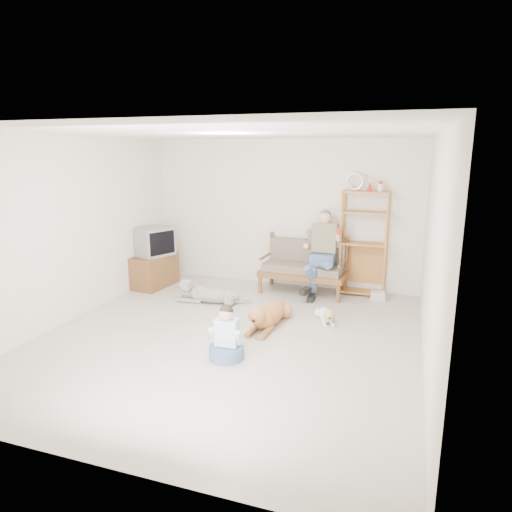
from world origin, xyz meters
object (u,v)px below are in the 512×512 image
(etagere, at_px, (364,242))
(tv_stand, at_px, (154,271))
(golden_retriever, at_px, (268,315))
(loveseat, at_px, (304,265))

(etagere, relative_size, tv_stand, 2.26)
(tv_stand, xyz_separation_m, golden_retriever, (2.61, -1.23, -0.13))
(loveseat, xyz_separation_m, tv_stand, (-2.73, -0.57, -0.19))
(etagere, bearing_deg, tv_stand, -168.78)
(loveseat, bearing_deg, etagere, 12.85)
(tv_stand, distance_m, golden_retriever, 2.89)
(tv_stand, relative_size, golden_retriever, 0.68)
(etagere, xyz_separation_m, tv_stand, (-3.73, -0.74, -0.64))
(loveseat, relative_size, etagere, 0.72)
(loveseat, distance_m, etagere, 1.12)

